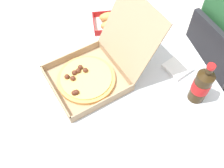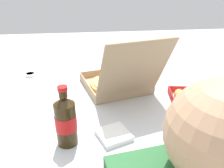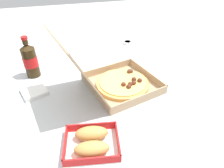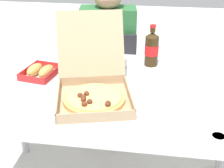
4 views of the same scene
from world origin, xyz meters
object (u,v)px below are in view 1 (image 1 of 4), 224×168
cola_bottle (202,85)px  paper_menu (57,9)px  pizza_box_open (94,71)px  napkin_pile (178,68)px  chair (215,66)px  bread_side_box (111,22)px

cola_bottle → paper_menu: size_ratio=1.07×
cola_bottle → pizza_box_open: bearing=-120.9°
cola_bottle → napkin_pile: bearing=-177.1°
chair → cola_bottle: cola_bottle is taller
chair → pizza_box_open: size_ratio=1.60×
chair → cola_bottle: size_ratio=3.71×
pizza_box_open → cola_bottle: 0.47m
pizza_box_open → bread_side_box: (-0.31, 0.18, -0.02)m
chair → napkin_pile: size_ratio=7.55×
napkin_pile → pizza_box_open: bearing=-100.3°
chair → paper_menu: size_ratio=3.95×
chair → napkin_pile: chair is taller
chair → bread_side_box: (-0.25, -0.59, 0.30)m
pizza_box_open → bread_side_box: bearing=149.9°
cola_bottle → napkin_pile: size_ratio=2.04×
chair → paper_menu: chair is taller
napkin_pile → chair: bearing=108.5°
pizza_box_open → paper_menu: bearing=-171.4°
paper_menu → pizza_box_open: bearing=-5.5°
cola_bottle → napkin_pile: 0.19m
pizza_box_open → napkin_pile: (0.07, 0.39, -0.04)m
pizza_box_open → paper_menu: pizza_box_open is taller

